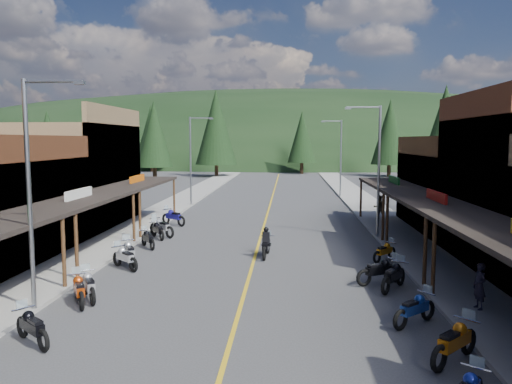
% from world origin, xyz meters
% --- Properties ---
extents(ground, '(220.00, 220.00, 0.00)m').
position_xyz_m(ground, '(0.00, 0.00, 0.00)').
color(ground, '#38383A').
rests_on(ground, ground).
extents(centerline, '(0.15, 90.00, 0.01)m').
position_xyz_m(centerline, '(0.00, 20.00, 0.01)').
color(centerline, gold).
rests_on(centerline, ground).
extents(sidewalk_west, '(3.40, 94.00, 0.15)m').
position_xyz_m(sidewalk_west, '(-8.70, 20.00, 0.07)').
color(sidewalk_west, gray).
rests_on(sidewalk_west, ground).
extents(sidewalk_east, '(3.40, 94.00, 0.15)m').
position_xyz_m(sidewalk_east, '(8.70, 20.00, 0.07)').
color(sidewalk_east, gray).
rests_on(sidewalk_east, ground).
extents(shop_west_3, '(10.90, 10.20, 8.20)m').
position_xyz_m(shop_west_3, '(-13.78, 11.30, 3.52)').
color(shop_west_3, brown).
rests_on(shop_west_3, ground).
extents(shop_east_3, '(10.90, 10.20, 6.20)m').
position_xyz_m(shop_east_3, '(13.75, 11.30, 2.53)').
color(shop_east_3, '#4C2D16').
rests_on(shop_east_3, ground).
extents(streetlight_0, '(2.16, 0.18, 8.00)m').
position_xyz_m(streetlight_0, '(-6.95, -6.00, 4.46)').
color(streetlight_0, gray).
rests_on(streetlight_0, ground).
extents(streetlight_1, '(2.16, 0.18, 8.00)m').
position_xyz_m(streetlight_1, '(-6.95, 22.00, 4.46)').
color(streetlight_1, gray).
rests_on(streetlight_1, ground).
extents(streetlight_2, '(2.16, 0.18, 8.00)m').
position_xyz_m(streetlight_2, '(6.95, 8.00, 4.46)').
color(streetlight_2, gray).
rests_on(streetlight_2, ground).
extents(streetlight_3, '(2.16, 0.18, 8.00)m').
position_xyz_m(streetlight_3, '(6.95, 30.00, 4.46)').
color(streetlight_3, gray).
rests_on(streetlight_3, ground).
extents(ridge_hill, '(310.00, 140.00, 60.00)m').
position_xyz_m(ridge_hill, '(0.00, 135.00, 0.00)').
color(ridge_hill, black).
rests_on(ridge_hill, ground).
extents(pine_0, '(5.04, 5.04, 11.00)m').
position_xyz_m(pine_0, '(-40.00, 62.00, 6.48)').
color(pine_0, black).
rests_on(pine_0, ground).
extents(pine_1, '(5.88, 5.88, 12.50)m').
position_xyz_m(pine_1, '(-24.00, 70.00, 7.24)').
color(pine_1, black).
rests_on(pine_1, ground).
extents(pine_2, '(6.72, 6.72, 14.00)m').
position_xyz_m(pine_2, '(-10.00, 58.00, 7.99)').
color(pine_2, black).
rests_on(pine_2, ground).
extents(pine_3, '(5.04, 5.04, 11.00)m').
position_xyz_m(pine_3, '(4.00, 66.00, 6.48)').
color(pine_3, black).
rests_on(pine_3, ground).
extents(pine_4, '(5.88, 5.88, 12.50)m').
position_xyz_m(pine_4, '(18.00, 60.00, 7.24)').
color(pine_4, black).
rests_on(pine_4, ground).
extents(pine_5, '(6.72, 6.72, 14.00)m').
position_xyz_m(pine_5, '(34.00, 72.00, 7.99)').
color(pine_5, black).
rests_on(pine_5, ground).
extents(pine_7, '(5.88, 5.88, 12.50)m').
position_xyz_m(pine_7, '(-32.00, 76.00, 7.24)').
color(pine_7, black).
rests_on(pine_7, ground).
extents(pine_8, '(4.48, 4.48, 10.00)m').
position_xyz_m(pine_8, '(-22.00, 40.00, 5.98)').
color(pine_8, black).
rests_on(pine_8, ground).
extents(pine_9, '(4.93, 4.93, 10.80)m').
position_xyz_m(pine_9, '(24.00, 45.00, 6.38)').
color(pine_9, black).
rests_on(pine_9, ground).
extents(pine_10, '(5.38, 5.38, 11.60)m').
position_xyz_m(pine_10, '(-18.00, 50.00, 6.78)').
color(pine_10, black).
rests_on(pine_10, ground).
extents(pine_11, '(5.82, 5.82, 12.40)m').
position_xyz_m(pine_11, '(20.00, 38.00, 7.19)').
color(pine_11, black).
rests_on(pine_11, ground).
extents(bike_west_4, '(2.02, 1.84, 1.17)m').
position_xyz_m(bike_west_4, '(-5.76, -8.67, 0.59)').
color(bike_west_4, black).
rests_on(bike_west_4, ground).
extents(bike_west_5, '(1.65, 2.20, 1.21)m').
position_xyz_m(bike_west_5, '(-5.89, -5.07, 0.61)').
color(bike_west_5, '#AA390C').
rests_on(bike_west_5, ground).
extents(bike_west_6, '(1.70, 2.16, 1.20)m').
position_xyz_m(bike_west_6, '(-5.74, -4.54, 0.60)').
color(bike_west_6, '#98979C').
rests_on(bike_west_6, ground).
extents(bike_west_7, '(2.03, 1.95, 1.21)m').
position_xyz_m(bike_west_7, '(-5.85, -0.08, 0.60)').
color(bike_west_7, '#A7A7AC').
rests_on(bike_west_7, ground).
extents(bike_west_8, '(1.76, 2.39, 1.32)m').
position_xyz_m(bike_west_8, '(-5.92, 0.76, 0.66)').
color(bike_west_8, '#A2A4A8').
rests_on(bike_west_8, ground).
extents(bike_west_9, '(1.67, 2.01, 1.13)m').
position_xyz_m(bike_west_9, '(-6.06, 4.45, 0.57)').
color(bike_west_9, black).
rests_on(bike_west_9, ground).
extents(bike_west_10, '(1.69, 2.08, 1.17)m').
position_xyz_m(bike_west_10, '(-6.20, 7.05, 0.58)').
color(bike_west_10, black).
rests_on(bike_west_10, ground).
extents(bike_west_11, '(2.29, 2.08, 1.33)m').
position_xyz_m(bike_west_11, '(-6.14, 7.72, 0.66)').
color(bike_west_11, '#A5A6AB').
rests_on(bike_west_11, ground).
extents(bike_west_12, '(2.31, 2.01, 1.32)m').
position_xyz_m(bike_west_12, '(-6.34, 11.82, 0.66)').
color(bike_west_12, navy).
rests_on(bike_west_12, ground).
extents(bike_east_4, '(2.13, 2.14, 1.29)m').
position_xyz_m(bike_east_4, '(6.17, -9.11, 0.65)').
color(bike_east_4, '#C7660E').
rests_on(bike_east_4, ground).
extents(bike_east_5, '(2.01, 1.89, 1.18)m').
position_xyz_m(bike_east_5, '(5.79, -6.36, 0.59)').
color(bike_east_5, navy).
rests_on(bike_east_5, ground).
extents(bike_east_6, '(1.83, 2.26, 1.27)m').
position_xyz_m(bike_east_6, '(5.90, -2.57, 0.63)').
color(bike_east_6, black).
rests_on(bike_east_6, ground).
extents(bike_east_7, '(2.29, 1.64, 1.25)m').
position_xyz_m(bike_east_7, '(5.50, -1.77, 0.63)').
color(bike_east_7, black).
rests_on(bike_east_7, ground).
extents(bike_east_8, '(1.72, 1.80, 1.07)m').
position_xyz_m(bike_east_8, '(6.46, 2.28, 0.53)').
color(bike_east_8, orange).
rests_on(bike_east_8, ground).
extents(rider_on_bike, '(0.88, 2.18, 1.63)m').
position_xyz_m(rider_on_bike, '(0.58, 2.74, 0.65)').
color(rider_on_bike, black).
rests_on(rider_on_bike, ground).
extents(pedestrian_east_a, '(0.50, 0.66, 1.63)m').
position_xyz_m(pedestrian_east_a, '(8.30, -5.05, 0.96)').
color(pedestrian_east_a, black).
rests_on(pedestrian_east_a, sidewalk_east).
extents(pedestrian_east_b, '(0.90, 0.58, 1.76)m').
position_xyz_m(pedestrian_east_b, '(8.39, 14.68, 1.03)').
color(pedestrian_east_b, brown).
rests_on(pedestrian_east_b, sidewalk_east).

